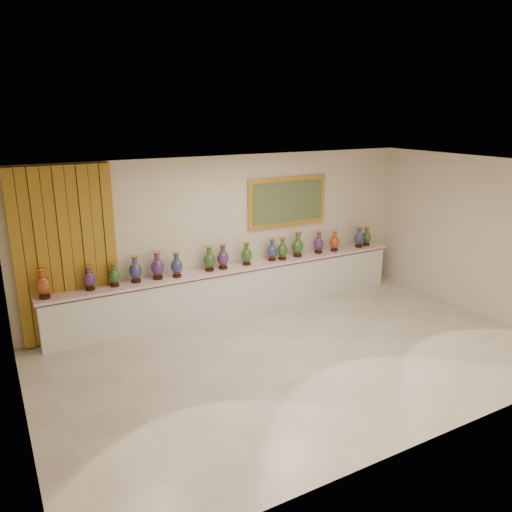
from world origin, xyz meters
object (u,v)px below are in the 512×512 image
at_px(counter, 236,289).
at_px(vase_2, 114,276).
at_px(vase_1, 89,279).
at_px(vase_0, 43,285).

distance_m(counter, vase_2, 2.42).
bearing_deg(vase_2, vase_1, 178.26).
bearing_deg(vase_1, vase_0, -176.88).
relative_size(counter, vase_1, 17.01).
relative_size(counter, vase_2, 17.44).
height_order(counter, vase_2, vase_2).
bearing_deg(vase_1, vase_2, -1.74).
bearing_deg(vase_0, counter, 0.73).
height_order(vase_1, vase_2, vase_1).
height_order(vase_0, vase_1, vase_0).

